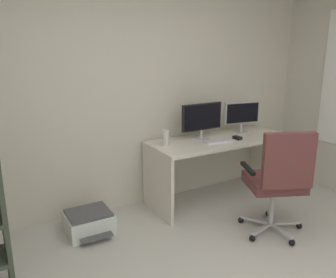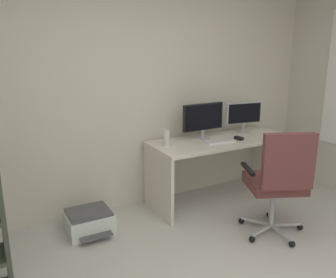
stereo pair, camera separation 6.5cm
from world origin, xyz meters
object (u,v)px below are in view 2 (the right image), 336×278
keyboard (220,141)px  monitor_secondary (244,115)px  desk (221,154)px  monitor_main (203,118)px  office_chair (279,178)px  desktop_speaker (166,138)px  printer (89,221)px  computer_mouse (239,138)px

keyboard → monitor_secondary: bearing=27.1°
desk → monitor_main: (-0.19, 0.10, 0.42)m
monitor_main → office_chair: monitor_main is taller
desktop_speaker → printer: desktop_speaker is taller
computer_mouse → office_chair: office_chair is taller
monitor_main → keyboard: size_ratio=1.52×
desk → desktop_speaker: desktop_speaker is taller
desk → monitor_secondary: bearing=14.0°
desk → office_chair: (-0.06, -0.95, 0.04)m
desk → desktop_speaker: 0.74m
office_chair → monitor_main: bearing=97.3°
monitor_secondary → printer: size_ratio=1.01×
keyboard → computer_mouse: (0.26, -0.01, 0.01)m
desktop_speaker → printer: bearing=-175.8°
monitor_secondary → office_chair: monitor_secondary is taller
computer_mouse → keyboard: bearing=172.6°
desk → monitor_secondary: size_ratio=3.61×
monitor_secondary → keyboard: monitor_secondary is taller
monitor_main → printer: 1.64m
monitor_main → office_chair: (0.13, -1.05, -0.38)m
keyboard → printer: keyboard is taller
keyboard → office_chair: (0.05, -0.84, -0.15)m
computer_mouse → printer: bearing=171.9°
desk → keyboard: (-0.11, -0.11, 0.19)m
desk → desktop_speaker: (-0.69, 0.05, 0.27)m
keyboard → printer: (-1.47, 0.10, -0.64)m
desk → monitor_main: bearing=153.0°
desktop_speaker → desk: bearing=-4.2°
printer → office_chair: bearing=-31.7°
monitor_secondary → printer: monitor_secondary is taller
printer → keyboard: bearing=-3.8°
keyboard → printer: size_ratio=0.74×
printer → computer_mouse: bearing=-3.7°
desk → computer_mouse: computer_mouse is taller
computer_mouse → office_chair: size_ratio=0.09×
keyboard → office_chair: bearing=-82.1°
monitor_main → monitor_secondary: bearing=0.0°
computer_mouse → monitor_secondary: bearing=37.6°
monitor_main → office_chair: size_ratio=0.49×
desk → computer_mouse: 0.28m
desktop_speaker → office_chair: (0.63, -1.01, -0.23)m
computer_mouse → printer: (-1.73, 0.11, -0.65)m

